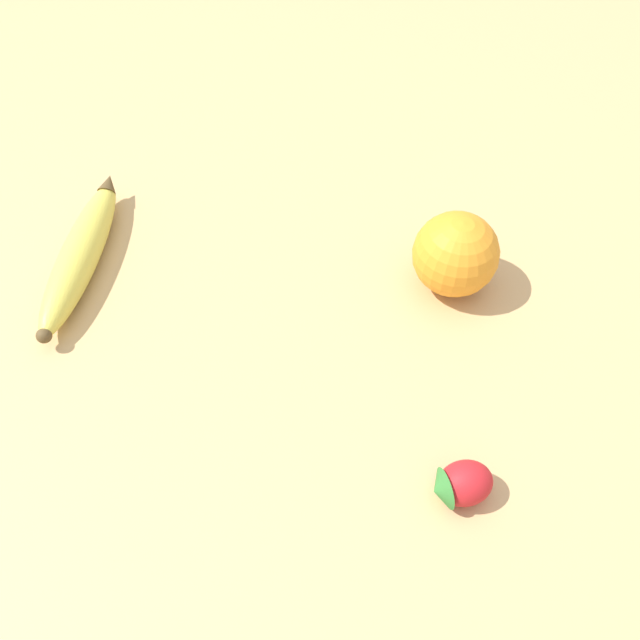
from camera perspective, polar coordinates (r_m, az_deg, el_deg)
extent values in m
plane|color=tan|center=(0.66, -8.11, 2.44)|extent=(3.00, 3.00, 0.00)
ellipsoid|color=#DBCC4C|center=(0.71, -21.05, 5.65)|extent=(0.08, 0.22, 0.04)
cone|color=brown|center=(0.77, -18.79, 11.70)|extent=(0.03, 0.03, 0.03)
sphere|color=brown|center=(0.65, -23.92, -1.32)|extent=(0.02, 0.02, 0.02)
sphere|color=orange|center=(0.64, 12.28, 5.88)|extent=(0.09, 0.09, 0.09)
ellipsoid|color=red|center=(0.54, 13.12, -14.32)|extent=(0.05, 0.04, 0.04)
cone|color=#337A33|center=(0.53, 10.88, -15.02)|extent=(0.02, 0.04, 0.04)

